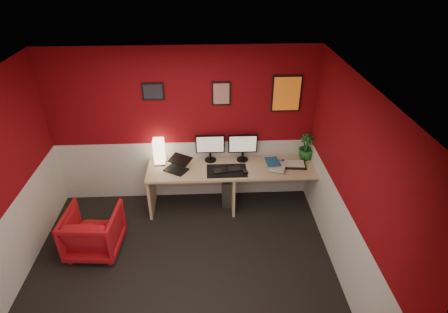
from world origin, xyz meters
TOP-DOWN VIEW (x-y plane):
  - ground at (0.00, 0.00)m, footprint 4.00×3.50m
  - ceiling at (0.00, 0.00)m, footprint 4.00×3.50m
  - wall_back at (0.00, 1.75)m, footprint 4.00×0.01m
  - wall_right at (2.00, 0.00)m, footprint 0.01×3.50m
  - wainscot_back at (0.00, 1.75)m, footprint 4.00×0.01m
  - wainscot_left at (-2.00, 0.00)m, footprint 0.01×3.50m
  - wainscot_right at (2.00, 0.00)m, footprint 0.01×3.50m
  - desk at (0.75, 1.41)m, footprint 2.60×0.65m
  - shoji_lamp at (-0.37, 1.58)m, footprint 0.16×0.16m
  - laptop at (-0.11, 1.37)m, footprint 0.40×0.37m
  - monitor_left at (0.41, 1.63)m, footprint 0.45×0.06m
  - monitor_right at (0.91, 1.62)m, footprint 0.45×0.06m
  - desk_mat at (0.65, 1.32)m, footprint 0.60×0.38m
  - keyboard at (0.65, 1.33)m, footprint 0.44×0.23m
  - mouse at (0.92, 1.26)m, footprint 0.08×0.11m
  - book_bottom at (1.32, 1.41)m, footprint 0.21×0.28m
  - book_middle at (1.32, 1.38)m, footprint 0.33×0.37m
  - book_top at (1.26, 1.43)m, footprint 0.22×0.29m
  - zen_tray at (1.69, 1.42)m, footprint 0.38×0.29m
  - potted_plant at (1.91, 1.62)m, footprint 0.25×0.25m
  - pc_tower at (0.68, 1.58)m, footprint 0.21×0.45m
  - armchair at (-1.21, 0.53)m, footprint 0.74×0.76m
  - art_left at (-0.39, 1.74)m, footprint 0.32×0.02m
  - art_center at (0.59, 1.74)m, footprint 0.28×0.02m
  - art_right at (1.54, 1.74)m, footprint 0.44×0.02m

SIDE VIEW (x-z plane):
  - ground at x=0.00m, z-range -0.01..0.01m
  - pc_tower at x=0.68m, z-range 0.00..0.45m
  - armchair at x=-1.21m, z-range 0.00..0.65m
  - desk at x=0.75m, z-range 0.00..0.73m
  - wainscot_back at x=0.00m, z-range 0.00..1.00m
  - wainscot_left at x=-2.00m, z-range 0.00..1.00m
  - wainscot_right at x=2.00m, z-range 0.00..1.00m
  - desk_mat at x=0.65m, z-range 0.73..0.74m
  - book_bottom at x=1.32m, z-range 0.73..0.76m
  - keyboard at x=0.65m, z-range 0.74..0.75m
  - zen_tray at x=1.69m, z-range 0.73..0.76m
  - mouse at x=0.92m, z-range 0.74..0.77m
  - book_middle at x=1.32m, z-range 0.76..0.78m
  - book_top at x=1.26m, z-range 0.78..0.81m
  - laptop at x=-0.11m, z-range 0.73..0.95m
  - shoji_lamp at x=-0.37m, z-range 0.73..1.13m
  - potted_plant at x=1.91m, z-range 0.73..1.15m
  - monitor_left at x=0.41m, z-range 0.73..1.31m
  - monitor_right at x=0.91m, z-range 0.73..1.31m
  - wall_back at x=0.00m, z-range 0.00..2.50m
  - wall_right at x=2.00m, z-range 0.00..2.50m
  - art_right at x=1.54m, z-range 1.50..2.06m
  - art_center at x=0.59m, z-range 1.62..1.98m
  - art_left at x=-0.39m, z-range 1.72..1.98m
  - ceiling at x=0.00m, z-range 2.50..2.50m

